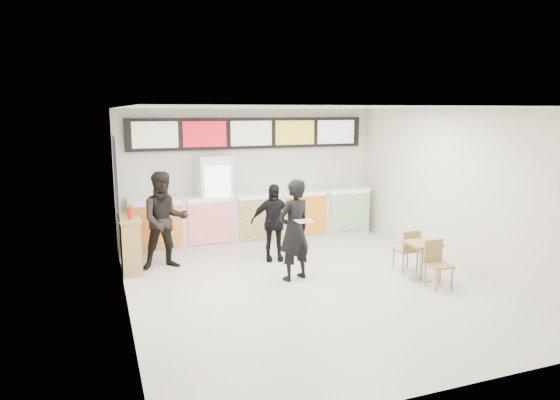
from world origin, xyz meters
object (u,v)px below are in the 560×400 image
customer_main (294,230)px  customer_mid (273,222)px  cafe_table (422,254)px  condiment_ledge (130,244)px  service_counter (256,217)px  drinks_fridge (215,201)px  customer_left (165,220)px

customer_main → customer_mid: customer_main is taller
cafe_table → condiment_ledge: 5.29m
service_counter → customer_mid: size_ratio=3.60×
drinks_fridge → customer_mid: 1.73m
drinks_fridge → customer_main: (0.79, -2.72, -0.10)m
cafe_table → customer_mid: bearing=137.0°
drinks_fridge → customer_left: size_ratio=1.08×
customer_left → cafe_table: bearing=-30.1°
cafe_table → condiment_ledge: condiment_ledge is taller
service_counter → condiment_ledge: bearing=-156.5°
service_counter → condiment_ledge: condiment_ledge is taller
customer_left → customer_main: bearing=-37.2°
customer_main → customer_mid: size_ratio=1.16×
drinks_fridge → cafe_table: bearing=-50.5°
drinks_fridge → cafe_table: (2.90, -3.51, -0.53)m
customer_main → cafe_table: size_ratio=1.30×
customer_left → condiment_ledge: size_ratio=1.50×
customer_left → drinks_fridge: bearing=43.8°
customer_left → condiment_ledge: (-0.64, 0.03, -0.40)m
drinks_fridge → condiment_ledge: 2.31m
customer_main → customer_left: bearing=-54.2°
customer_mid → customer_left: bearing=-176.2°
cafe_table → customer_main: bearing=160.7°
drinks_fridge → condiment_ledge: (-1.89, -1.24, -0.47)m
customer_main → condiment_ledge: customer_main is taller
service_counter → customer_left: customer_left is taller
service_counter → cafe_table: 4.01m
customer_mid → customer_main: bearing=-82.0°
customer_main → condiment_ledge: bearing=-47.8°
service_counter → customer_main: bearing=-93.1°
customer_main → customer_mid: (0.04, 1.22, -0.13)m
customer_left → customer_mid: size_ratio=1.20×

